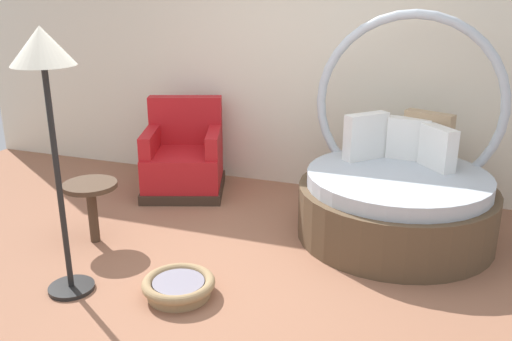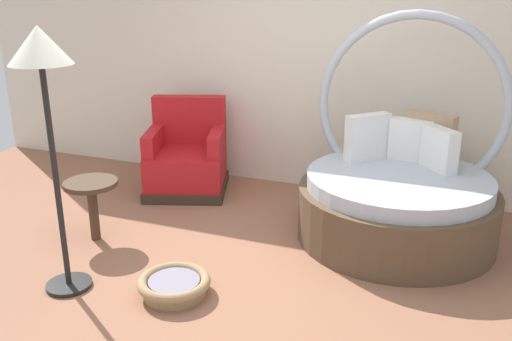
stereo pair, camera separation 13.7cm
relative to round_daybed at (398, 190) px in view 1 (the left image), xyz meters
The scene contains 7 objects.
ground_plane 1.63m from the round_daybed, 132.34° to the right, with size 8.00×8.00×0.02m, color #936047.
back_wall 1.72m from the round_daybed, 138.47° to the left, with size 8.00×0.12×2.73m, color silver.
round_daybed is the anchor object (origin of this frame).
red_armchair 2.21m from the round_daybed, behind, with size 1.02×1.02×0.94m.
pet_basket 2.04m from the round_daybed, 130.04° to the right, with size 0.51×0.51×0.13m.
side_table 2.56m from the round_daybed, 156.62° to the right, with size 0.44×0.44×0.52m.
floor_lamp 2.92m from the round_daybed, 139.82° to the right, with size 0.40×0.40×1.82m.
Camera 1 is at (1.39, -3.33, 2.07)m, focal length 38.52 mm.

